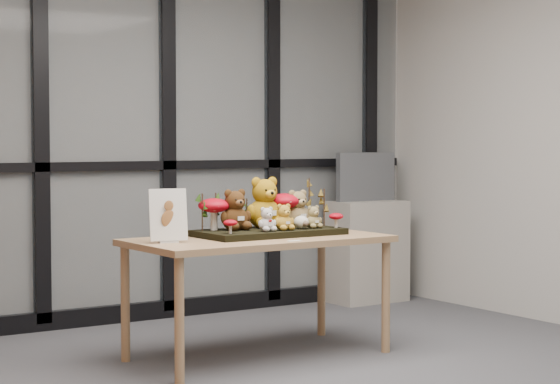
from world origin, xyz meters
TOP-DOWN VIEW (x-y plane):
  - room_shell at (0.00, 0.00)m, footprint 5.00×5.00m
  - glass_partition at (-0.00, 2.47)m, footprint 4.90×0.06m
  - display_table at (0.30, 1.06)m, footprint 1.46×0.75m
  - diorama_tray at (0.40, 1.11)m, footprint 0.84×0.43m
  - bear_pooh_yellow at (0.44, 1.22)m, footprint 0.25×0.23m
  - bear_brown_medium at (0.22, 1.18)m, footprint 0.20×0.18m
  - bear_tan_back at (0.66, 1.19)m, footprint 0.18×0.17m
  - bear_small_yellow at (0.44, 1.01)m, footprint 0.13×0.12m
  - bear_white_bow at (0.32, 1.00)m, footprint 0.12×0.11m
  - bear_beige_small at (0.66, 1.03)m, footprint 0.11×0.10m
  - plush_cream_hedgehog at (0.57, 1.02)m, footprint 0.07×0.06m
  - mushroom_back_left at (0.11, 1.23)m, footprint 0.18×0.18m
  - mushroom_back_right at (0.59, 1.23)m, footprint 0.19×0.19m
  - mushroom_front_left at (0.08, 0.99)m, footprint 0.08×0.08m
  - mushroom_front_right at (0.79, 0.99)m, footprint 0.08×0.08m
  - sprig_green_far_left at (0.03, 1.21)m, footprint 0.05×0.05m
  - sprig_green_mid_left at (0.14, 1.26)m, footprint 0.05×0.05m
  - sprig_dry_far_right at (0.75, 1.21)m, footprint 0.05×0.05m
  - sprig_dry_mid_right at (0.78, 1.10)m, footprint 0.05×0.05m
  - sprig_green_centre at (0.35, 1.27)m, footprint 0.05×0.05m
  - sign_holder at (-0.26, 1.06)m, footprint 0.21×0.10m
  - label_card at (0.35, 0.77)m, footprint 0.08×0.03m
  - cabinet at (2.02, 2.26)m, footprint 0.57×0.33m
  - monitor at (2.02, 2.28)m, footprint 0.52×0.05m

SIDE VIEW (x-z plane):
  - cabinet at x=2.02m, z-range 0.00..0.76m
  - display_table at x=0.30m, z-range 0.27..0.95m
  - label_card at x=0.35m, z-range 0.68..0.68m
  - diorama_tray at x=0.40m, z-range 0.68..0.71m
  - plush_cream_hedgehog at x=0.57m, z-range 0.71..0.80m
  - mushroom_front_left at x=0.08m, z-range 0.71..0.80m
  - mushroom_front_right at x=0.79m, z-range 0.71..0.81m
  - bear_beige_small at x=0.66m, z-range 0.71..0.86m
  - bear_white_bow at x=0.32m, z-range 0.71..0.86m
  - bear_small_yellow at x=0.44m, z-range 0.71..0.88m
  - sprig_green_centre at x=0.35m, z-range 0.71..0.88m
  - sign_holder at x=-0.26m, z-range 0.67..0.95m
  - mushroom_back_left at x=0.11m, z-range 0.71..0.91m
  - sprig_green_mid_left at x=0.14m, z-range 0.71..0.92m
  - sprig_green_far_left at x=0.03m, z-range 0.71..0.92m
  - mushroom_back_right at x=0.59m, z-range 0.71..0.93m
  - sprig_dry_mid_right at x=0.78m, z-range 0.71..0.94m
  - bear_tan_back at x=0.66m, z-range 0.71..0.95m
  - bear_brown_medium at x=0.22m, z-range 0.71..0.97m
  - sprig_dry_far_right at x=0.75m, z-range 0.71..0.99m
  - bear_pooh_yellow at x=0.44m, z-range 0.71..1.04m
  - monitor at x=2.02m, z-range 0.76..1.13m
  - glass_partition at x=0.00m, z-range 0.03..2.81m
  - room_shell at x=0.00m, z-range -0.82..4.18m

